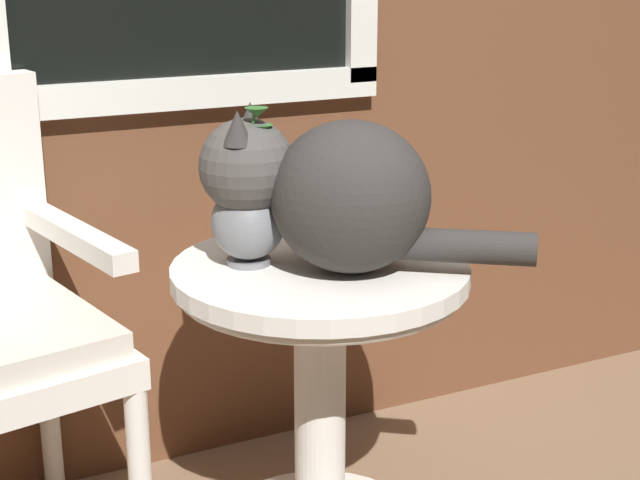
{
  "coord_description": "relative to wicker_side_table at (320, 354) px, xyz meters",
  "views": [
    {
      "loc": [
        -0.66,
        -1.42,
        1.21
      ],
      "look_at": [
        0.12,
        0.19,
        0.67
      ],
      "focal_mm": 54.26,
      "sensor_mm": 36.0,
      "label": 1
    }
  ],
  "objects": [
    {
      "name": "pewter_vase_with_ivy",
      "position": [
        -0.12,
        0.06,
        0.29
      ],
      "size": [
        0.14,
        0.14,
        0.31
      ],
      "color": "slate",
      "rests_on": "wicker_side_table"
    },
    {
      "name": "cat",
      "position": [
        0.01,
        -0.03,
        0.34
      ],
      "size": [
        0.56,
        0.44,
        0.31
      ],
      "color": "#33302D",
      "rests_on": "wicker_side_table"
    },
    {
      "name": "wicker_side_table",
      "position": [
        0.0,
        0.0,
        0.0
      ],
      "size": [
        0.59,
        0.59,
        0.62
      ],
      "color": "silver",
      "rests_on": "ground_plane"
    }
  ]
}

